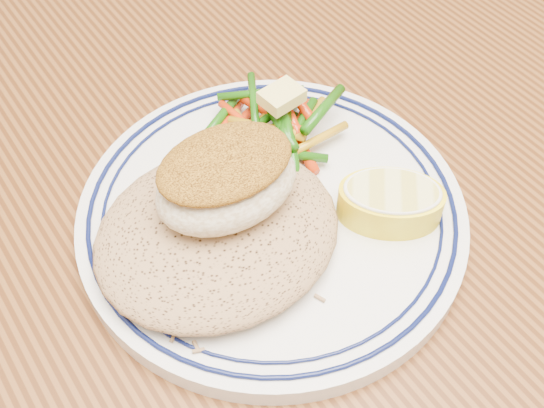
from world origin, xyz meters
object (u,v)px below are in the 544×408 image
Objects in this scene: vegetable_pile at (276,128)px; lemon_wedge at (391,201)px; dining_table at (302,269)px; rice_pilaf at (217,229)px; fish_fillet at (226,179)px; plate at (272,214)px.

vegetable_pile reaches higher than lemon_wedge.
lemon_wedge reaches higher than dining_table.
lemon_wedge is (0.02, -0.06, 0.13)m from dining_table.
vegetable_pile is 0.10m from lemon_wedge.
rice_pilaf is 0.03m from fish_fillet.
plate is at bearing -6.85° from fish_fillet.
dining_table is at bearing 4.43° from fish_fillet.
fish_fillet is (0.01, 0.01, 0.03)m from rice_pilaf.
vegetable_pile is at bearing 102.68° from lemon_wedge.
rice_pilaf is at bearing -171.05° from dining_table.
vegetable_pile is (0.04, 0.05, 0.02)m from plate.
vegetable_pile is (0.07, 0.04, -0.03)m from fish_fillet.
lemon_wedge reaches higher than plate.
dining_table is 5.94× the size of plate.
rice_pilaf reaches higher than dining_table.
dining_table is 0.14m from lemon_wedge.
fish_fillet reaches higher than vegetable_pile.
vegetable_pile is at bearing 33.95° from fish_fillet.
lemon_wedge is at bearing -67.90° from dining_table.
dining_table is 0.11m from plate.
dining_table is 0.15m from rice_pilaf.
fish_fillet is at bearing 150.28° from lemon_wedge.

